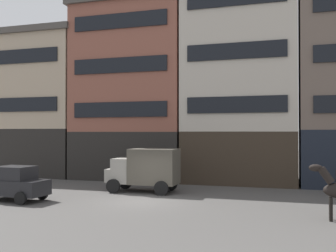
% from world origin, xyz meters
% --- Properties ---
extents(ground_plane, '(120.00, 120.00, 0.00)m').
position_xyz_m(ground_plane, '(0.00, 0.00, 0.00)').
color(ground_plane, '#4C4947').
extents(building_far_left, '(9.20, 6.44, 12.02)m').
position_xyz_m(building_far_left, '(-13.18, 9.97, 6.05)').
color(building_far_left, black).
rests_on(building_far_left, ground_plane).
extents(building_center_left, '(9.17, 6.44, 13.84)m').
position_xyz_m(building_center_left, '(-4.35, 9.97, 6.96)').
color(building_center_left, black).
rests_on(building_center_left, ground_plane).
extents(building_center_right, '(8.37, 6.44, 18.46)m').
position_xyz_m(building_center_right, '(4.07, 9.97, 9.27)').
color(building_center_right, '#33281E').
rests_on(building_center_right, ground_plane).
extents(delivery_truck_near, '(4.37, 2.17, 2.62)m').
position_xyz_m(delivery_truck_near, '(-0.90, 3.07, 1.42)').
color(delivery_truck_near, gray).
rests_on(delivery_truck_near, ground_plane).
extents(sedan_dark, '(3.78, 2.02, 1.83)m').
position_xyz_m(sedan_dark, '(-6.47, -1.81, 0.91)').
color(sedan_dark, black).
rests_on(sedan_dark, ground_plane).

